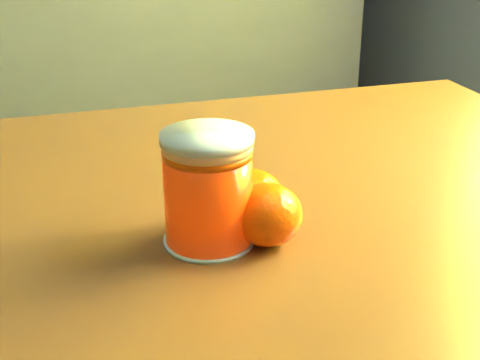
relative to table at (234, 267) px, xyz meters
name	(u,v)px	position (x,y,z in m)	size (l,w,h in m)	color
table	(234,267)	(0.00, 0.00, 0.00)	(0.95, 0.70, 0.68)	brown
juice_glass	(208,190)	(-0.06, -0.09, 0.14)	(0.08, 0.08, 0.10)	#FF3405
orange_front	(267,214)	(-0.01, -0.11, 0.11)	(0.06, 0.06, 0.05)	#FF4D05
orange_back	(252,198)	(-0.01, -0.07, 0.11)	(0.06, 0.06, 0.05)	#FF4D05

